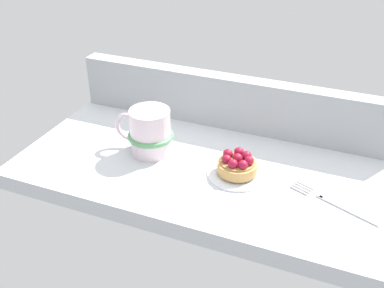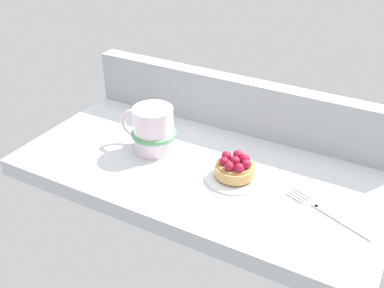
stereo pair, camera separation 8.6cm
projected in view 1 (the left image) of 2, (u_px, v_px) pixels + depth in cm
name	position (u px, v px, depth cm)	size (l,w,h in cm)	color
ground_plane	(202.00, 170.00, 89.40)	(70.14, 36.14, 3.32)	silver
window_rail_back	(230.00, 102.00, 98.39)	(68.74, 3.81, 11.50)	#9EA3A8
dessert_plate	(237.00, 173.00, 84.88)	(10.85, 10.85, 0.87)	silver
raspberry_tart	(237.00, 164.00, 83.84)	(7.33, 7.33, 3.80)	tan
coffee_mug	(148.00, 133.00, 89.58)	(12.48, 9.10, 9.21)	silver
dessert_fork	(333.00, 202.00, 77.73)	(15.48, 7.50, 0.60)	#B7B7BC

